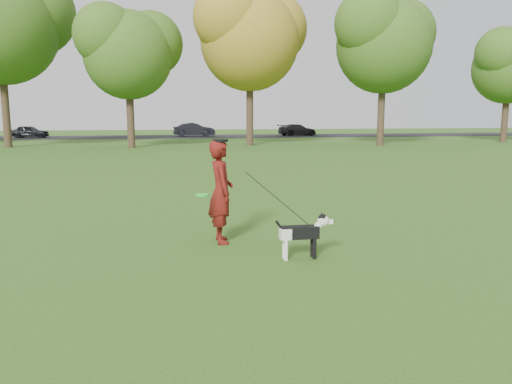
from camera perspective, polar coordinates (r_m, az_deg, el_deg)
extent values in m
plane|color=#285116|center=(8.52, 0.33, -6.40)|extent=(120.00, 120.00, 0.00)
cube|color=black|center=(48.17, -7.96, 6.29)|extent=(120.00, 7.00, 0.02)
imported|color=#520E0B|center=(8.73, -4.03, 0.03)|extent=(0.48, 0.69, 1.81)
cube|color=black|center=(7.83, 5.00, -4.61)|extent=(0.60, 0.19, 0.20)
cube|color=white|center=(7.78, 3.37, -4.77)|extent=(0.17, 0.19, 0.18)
cylinder|color=white|center=(7.78, 3.46, -6.67)|extent=(0.06, 0.06, 0.33)
cylinder|color=white|center=(7.91, 3.25, -6.42)|extent=(0.06, 0.06, 0.33)
cylinder|color=black|center=(7.90, 6.70, -6.49)|extent=(0.06, 0.06, 0.33)
cylinder|color=black|center=(8.02, 6.44, -6.24)|extent=(0.06, 0.06, 0.33)
cylinder|color=white|center=(7.89, 6.91, -4.17)|extent=(0.20, 0.12, 0.21)
sphere|color=white|center=(7.90, 7.68, -3.29)|extent=(0.19, 0.19, 0.19)
sphere|color=black|center=(7.89, 7.61, -3.02)|extent=(0.14, 0.14, 0.14)
cube|color=white|center=(7.93, 8.36, -3.37)|extent=(0.12, 0.07, 0.07)
sphere|color=black|center=(7.95, 8.81, -3.35)|extent=(0.04, 0.04, 0.04)
cone|color=black|center=(7.83, 7.73, -2.70)|extent=(0.07, 0.07, 0.08)
cone|color=black|center=(7.92, 7.52, -2.56)|extent=(0.07, 0.07, 0.08)
cylinder|color=black|center=(7.75, 2.94, -4.21)|extent=(0.21, 0.04, 0.27)
cylinder|color=black|center=(7.87, 6.49, -4.12)|extent=(0.13, 0.13, 0.02)
imported|color=black|center=(49.75, -24.45, 6.31)|extent=(3.37, 1.64, 1.11)
imported|color=black|center=(48.17, -7.11, 7.09)|extent=(3.96, 1.49, 1.29)
imported|color=black|center=(49.66, 4.75, 7.09)|extent=(4.14, 2.45, 1.13)
cylinder|color=#1EF236|center=(8.61, -6.15, -0.32)|extent=(0.23, 0.23, 0.02)
cylinder|color=black|center=(8.63, -4.10, 5.89)|extent=(0.27, 0.27, 0.04)
cylinder|color=#38281C|center=(36.65, -26.73, 8.83)|extent=(0.48, 0.48, 5.46)
cylinder|color=#38281C|center=(33.69, -14.16, 8.51)|extent=(0.48, 0.48, 4.20)
sphere|color=#426B1E|center=(33.95, -14.45, 15.85)|extent=(5.60, 5.60, 5.60)
cylinder|color=#38281C|center=(35.01, -0.71, 9.48)|extent=(0.48, 0.48, 5.04)
sphere|color=#A58426|center=(35.44, -0.73, 17.93)|extent=(6.72, 6.72, 6.72)
cylinder|color=#38281C|center=(36.10, 14.12, 9.03)|extent=(0.48, 0.48, 4.83)
sphere|color=#426B1E|center=(36.46, 14.43, 16.89)|extent=(6.44, 6.44, 6.44)
cylinder|color=#38281C|center=(43.33, 26.57, 7.76)|extent=(0.48, 0.48, 3.99)
sphere|color=#426B1E|center=(43.50, 26.97, 13.18)|extent=(5.32, 5.32, 5.32)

